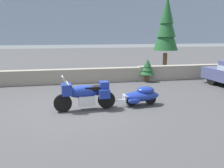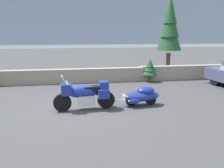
% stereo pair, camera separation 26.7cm
% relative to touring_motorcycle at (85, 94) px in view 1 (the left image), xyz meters
% --- Properties ---
extents(ground_plane, '(80.00, 80.00, 0.00)m').
position_rel_touring_motorcycle_xyz_m(ground_plane, '(-0.27, 0.08, -0.62)').
color(ground_plane, '#424244').
extents(stone_guard_wall, '(24.00, 0.60, 0.87)m').
position_rel_touring_motorcycle_xyz_m(stone_guard_wall, '(0.20, 5.21, -0.20)').
color(stone_guard_wall, gray).
rests_on(stone_guard_wall, ground).
extents(distant_ridgeline, '(240.00, 80.00, 16.00)m').
position_rel_touring_motorcycle_xyz_m(distant_ridgeline, '(-0.27, 95.22, 7.38)').
color(distant_ridgeline, '#8C9EB7').
rests_on(distant_ridgeline, ground).
extents(touring_motorcycle, '(2.31, 0.85, 1.33)m').
position_rel_touring_motorcycle_xyz_m(touring_motorcycle, '(0.00, 0.00, 0.00)').
color(touring_motorcycle, black).
rests_on(touring_motorcycle, ground).
extents(car_shaped_trailer, '(2.22, 0.84, 0.76)m').
position_rel_touring_motorcycle_xyz_m(car_shaped_trailer, '(2.27, 0.18, -0.21)').
color(car_shaped_trailer, black).
rests_on(car_shaped_trailer, ground).
extents(pine_tree_tall, '(1.65, 1.65, 5.27)m').
position_rel_touring_motorcycle_xyz_m(pine_tree_tall, '(6.12, 6.77, 2.68)').
color(pine_tree_tall, brown).
rests_on(pine_tree_tall, ground).
extents(pine_sapling_near, '(0.84, 0.84, 1.36)m').
position_rel_touring_motorcycle_xyz_m(pine_sapling_near, '(4.15, 4.77, 0.23)').
color(pine_sapling_near, brown).
rests_on(pine_sapling_near, ground).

